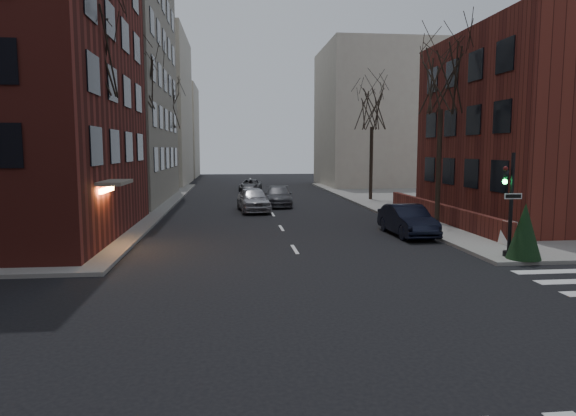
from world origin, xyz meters
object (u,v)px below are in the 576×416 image
object	(u,v)px
parked_sedan	(407,220)
streetlamp_near	(138,150)
tree_left_b	(137,79)
tree_left_c	(165,109)
streetlamp_far	(175,150)
evergreen_shrub	(525,231)
sandwich_board	(510,233)
tree_left_a	(87,51)
car_lane_silver	(253,199)
tree_right_a	(442,80)
tree_right_b	(372,109)
traffic_signal	(509,211)
car_lane_gray	(278,196)
car_lane_far	(251,185)

from	to	relation	value
parked_sedan	streetlamp_near	bearing A→B (deg)	151.37
parked_sedan	tree_left_b	bearing A→B (deg)	141.05
tree_left_c	streetlamp_far	xyz separation A→B (m)	(0.60, 2.00, -3.79)
evergreen_shrub	sandwich_board	bearing A→B (deg)	69.84
tree_left_c	streetlamp_far	distance (m)	4.33
tree_left_a	streetlamp_far	xyz separation A→B (m)	(0.60, 28.00, -4.23)
tree_left_a	sandwich_board	world-z (taller)	tree_left_a
tree_left_a	car_lane_silver	distance (m)	15.89
streetlamp_far	car_lane_silver	world-z (taller)	streetlamp_far
tree_right_a	tree_right_b	size ratio (longest dim) A/B	1.06
traffic_signal	tree_right_a	bearing A→B (deg)	84.53
evergreen_shrub	traffic_signal	bearing A→B (deg)	126.81
traffic_signal	sandwich_board	size ratio (longest dim) A/B	3.89
streetlamp_near	car_lane_gray	xyz separation A→B (m)	(9.00, 6.96, -3.50)
traffic_signal	tree_left_b	xyz separation A→B (m)	(-16.74, 17.01, 7.00)
tree_right_a	streetlamp_far	world-z (taller)	tree_right_a
streetlamp_far	tree_left_a	bearing A→B (deg)	-91.23
streetlamp_near	evergreen_shrub	distance (m)	21.54
car_lane_silver	sandwich_board	size ratio (longest dim) A/B	4.81
traffic_signal	car_lane_silver	bearing A→B (deg)	118.71
tree_right_a	evergreen_shrub	world-z (taller)	tree_right_a
tree_left_a	car_lane_far	bearing A→B (deg)	74.38
tree_left_b	car_lane_gray	size ratio (longest dim) A/B	2.13
tree_left_c	traffic_signal	bearing A→B (deg)	-61.64
tree_left_b	tree_right_b	distance (m)	18.64
parked_sedan	tree_left_a	bearing A→B (deg)	-178.57
parked_sedan	tree_left_c	bearing A→B (deg)	118.41
streetlamp_near	car_lane_gray	bearing A→B (deg)	37.71
parked_sedan	streetlamp_far	bearing A→B (deg)	115.53
tree_left_b	sandwich_board	distance (m)	24.73
streetlamp_near	car_lane_far	world-z (taller)	streetlamp_near
tree_right_a	car_lane_silver	distance (m)	14.52
tree_left_c	tree_right_b	world-z (taller)	tree_left_c
parked_sedan	traffic_signal	bearing A→B (deg)	-74.05
tree_left_b	tree_right_a	size ratio (longest dim) A/B	1.11
parked_sedan	car_lane_silver	xyz separation A→B (m)	(-7.21, 10.77, 0.08)
traffic_signal	evergreen_shrub	bearing A→B (deg)	-53.19
tree_right_a	car_lane_silver	xyz separation A→B (m)	(-10.01, 7.69, -7.19)
parked_sedan	car_lane_silver	distance (m)	12.96
tree_right_b	parked_sedan	xyz separation A→B (m)	(-2.80, -17.08, -6.82)
car_lane_silver	car_lane_gray	xyz separation A→B (m)	(2.01, 3.27, -0.11)
streetlamp_far	evergreen_shrub	size ratio (longest dim) A/B	2.96
tree_left_b	evergreen_shrub	distance (m)	25.66
tree_left_c	sandwich_board	xyz separation A→B (m)	(18.17, -28.61, -7.36)
tree_right_a	car_lane_far	size ratio (longest dim) A/B	2.17
streetlamp_near	car_lane_far	distance (m)	22.19
tree_left_a	tree_left_c	xyz separation A→B (m)	(0.00, 26.00, -0.44)
streetlamp_near	sandwich_board	bearing A→B (deg)	-31.12
parked_sedan	car_lane_gray	world-z (taller)	parked_sedan
tree_left_a	tree_right_b	xyz separation A→B (m)	(17.60, 18.00, -0.88)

